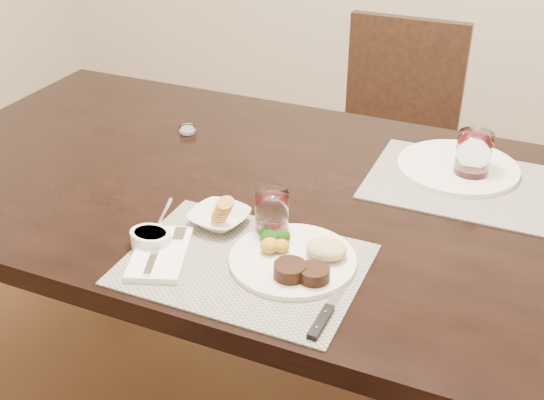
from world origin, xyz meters
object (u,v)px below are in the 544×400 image
at_px(cracker_bowl, 219,217).
at_px(far_plate, 458,167).
at_px(steak_knife, 326,314).
at_px(wine_glass_near, 272,216).
at_px(chair_far, 393,135).
at_px(dinner_plate, 298,258).

height_order(cracker_bowl, far_plate, cracker_bowl).
bearing_deg(steak_knife, cracker_bowl, 148.79).
bearing_deg(cracker_bowl, wine_glass_near, 5.38).
relative_size(cracker_bowl, wine_glass_near, 1.40).
distance_m(steak_knife, wine_glass_near, 0.29).
distance_m(chair_far, far_plate, 0.79).
bearing_deg(dinner_plate, steak_knife, -66.51).
relative_size(dinner_plate, cracker_bowl, 1.85).
xyz_separation_m(dinner_plate, steak_knife, (0.10, -0.13, -0.01)).
relative_size(steak_knife, cracker_bowl, 1.58).
xyz_separation_m(wine_glass_near, far_plate, (0.31, 0.45, -0.04)).
xyz_separation_m(chair_far, dinner_plate, (0.10, -1.20, 0.26)).
distance_m(steak_knife, cracker_bowl, 0.37).
xyz_separation_m(dinner_plate, cracker_bowl, (-0.21, 0.07, 0.00)).
relative_size(steak_knife, far_plate, 0.72).
xyz_separation_m(chair_far, steak_knife, (0.21, -1.33, 0.26)).
height_order(steak_knife, wine_glass_near, wine_glass_near).
bearing_deg(steak_knife, chair_far, 99.79).
relative_size(dinner_plate, far_plate, 0.85).
bearing_deg(steak_knife, far_plate, 81.26).
bearing_deg(chair_far, steak_knife, -81.15).
relative_size(dinner_plate, steak_knife, 1.18).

